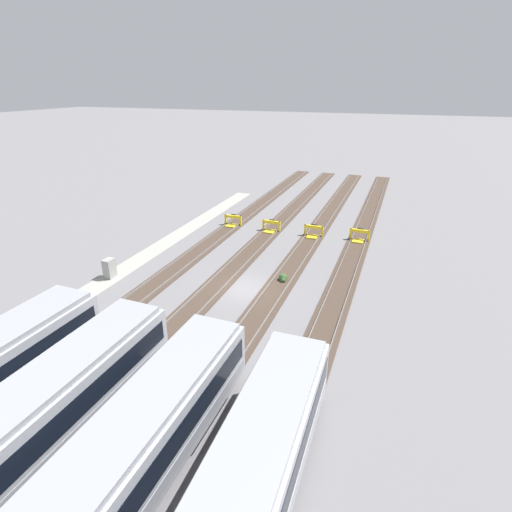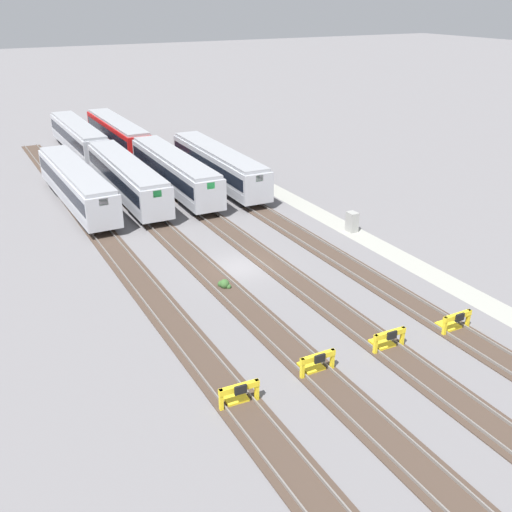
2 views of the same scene
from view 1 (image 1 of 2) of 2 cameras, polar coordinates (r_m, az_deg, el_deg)
The scene contains 14 objects.
ground_plane at distance 31.04m, azimuth -1.55°, elevation -4.69°, with size 400.00×400.00×0.00m, color slate.
service_walkway at distance 36.27m, azimuth -17.99°, elevation -1.55°, with size 54.00×2.00×0.01m, color #9E9E93.
rail_track_nearest at distance 33.96m, azimuth -12.44°, elevation -2.58°, with size 90.00×2.24×0.21m.
rail_track_near_inner at distance 31.86m, azimuth -5.40°, elevation -3.91°, with size 90.00×2.24×0.21m.
rail_track_middle at distance 30.32m, azimuth 2.51°, elevation -5.34°, with size 90.00×2.24×0.21m.
rail_track_far_inner at distance 29.43m, azimuth 11.13°, elevation -6.76°, with size 90.00×2.24×0.21m.
subway_car_front_row_left_inner at distance 16.40m, azimuth -21.13°, elevation -28.95°, with size 18.04×3.09×3.70m.
subway_car_back_row_leftmost at distance 19.13m, azimuth -32.68°, elevation -22.37°, with size 18.05×3.15×3.70m.
bumper_stop_nearest_track at distance 44.58m, azimuth -3.42°, elevation 4.95°, with size 1.35×2.00×1.22m.
bumper_stop_near_inner_track at distance 42.74m, azimuth 2.10°, elevation 4.16°, with size 1.35×2.00×1.22m.
bumper_stop_middle_track at distance 41.64m, azimuth 8.16°, elevation 3.40°, with size 1.34×2.00×1.22m.
bumper_stop_far_inner_track at distance 41.40m, azimuth 14.50°, elevation 2.74°, with size 1.38×2.01×1.22m.
electrical_cabinet at distance 34.59m, azimuth -20.21°, elevation -1.66°, with size 0.90×0.73×1.60m.
weed_clump at distance 32.20m, azimuth 3.84°, elevation -3.16°, with size 0.92×0.70×0.64m.
Camera 1 is at (25.31, 10.39, 14.65)m, focal length 28.00 mm.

